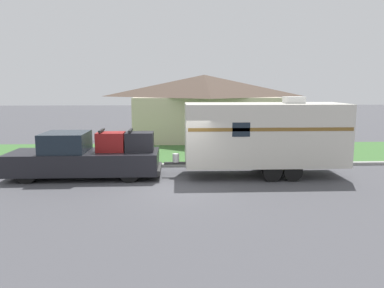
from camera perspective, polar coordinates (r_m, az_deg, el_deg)
name	(u,v)px	position (r m, az deg, el deg)	size (l,w,h in m)	color
ground_plane	(179,188)	(14.36, -2.01, -6.65)	(120.00, 120.00, 0.00)	#47474C
curb_strip	(178,165)	(17.98, -2.14, -3.23)	(80.00, 0.30, 0.14)	#999993
lawn_strip	(178,153)	(21.57, -2.22, -1.33)	(80.00, 7.00, 0.03)	#3D6B33
house_across_street	(204,106)	(27.53, 1.85, 5.87)	(10.56, 7.63, 4.62)	beige
pickup_truck	(86,157)	(16.33, -15.90, -1.90)	(6.29, 2.10, 2.03)	black
travel_trailer	(265,134)	(16.19, 11.01, 1.49)	(7.64, 2.35, 3.39)	black
mailbox	(83,144)	(19.26, -16.27, 0.02)	(0.48, 0.20, 1.29)	brown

